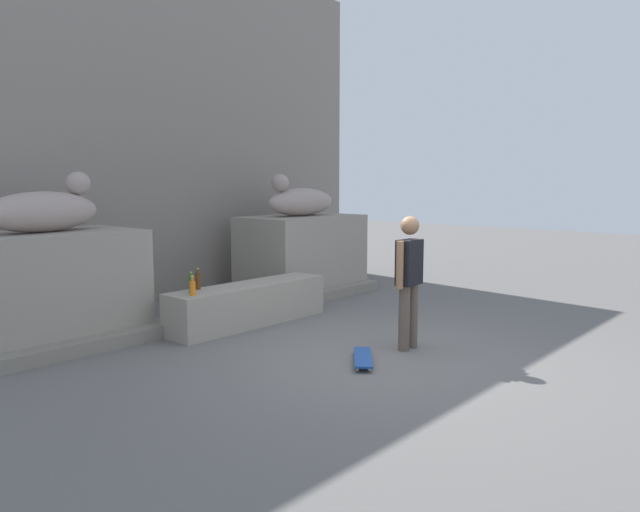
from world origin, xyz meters
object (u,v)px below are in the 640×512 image
at_px(statue_reclining_left, 45,210).
at_px(skateboard, 363,357).
at_px(bottle_orange, 193,288).
at_px(bottle_green, 191,284).
at_px(skater, 409,276).
at_px(statue_reclining_right, 300,201).
at_px(bottle_brown, 198,281).

bearing_deg(statue_reclining_left, skateboard, -73.00).
relative_size(statue_reclining_left, bottle_orange, 6.40).
bearing_deg(skateboard, bottle_orange, 67.88).
bearing_deg(bottle_orange, bottle_green, 58.29).
relative_size(skater, skateboard, 2.23).
bearing_deg(statue_reclining_right, bottle_orange, 21.34).
bearing_deg(bottle_brown, statue_reclining_left, 148.56).
height_order(skater, bottle_orange, skater).
height_order(statue_reclining_left, bottle_orange, statue_reclining_left).
relative_size(bottle_brown, bottle_orange, 1.13).
xyz_separation_m(skateboard, bottle_orange, (-0.68, 2.30, 0.64)).
height_order(bottle_brown, bottle_orange, bottle_brown).
bearing_deg(statue_reclining_right, statue_reclining_left, 0.58).
bearing_deg(bottle_orange, skater, -57.20).
distance_m(skateboard, bottle_orange, 2.48).
height_order(skater, bottle_green, skater).
height_order(statue_reclining_right, bottle_orange, statue_reclining_right).
relative_size(statue_reclining_left, skater, 1.01).
bearing_deg(bottle_green, skater, -61.05).
distance_m(statue_reclining_right, bottle_brown, 3.42).
height_order(skater, bottle_brown, skater).
bearing_deg(statue_reclining_left, bottle_brown, -43.00).
xyz_separation_m(bottle_brown, bottle_orange, (-0.33, -0.32, -0.02)).
bearing_deg(bottle_orange, bottle_brown, 43.74).
distance_m(statue_reclining_left, bottle_green, 2.06).
relative_size(skateboard, bottle_brown, 2.53).
bearing_deg(bottle_green, statue_reclining_right, 18.53).
distance_m(statue_reclining_right, bottle_green, 3.66).
xyz_separation_m(statue_reclining_right, skateboard, (-2.77, -3.60, -1.67)).
height_order(statue_reclining_left, skateboard, statue_reclining_left).
distance_m(statue_reclining_right, skateboard, 4.84).
height_order(statue_reclining_right, skater, statue_reclining_right).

